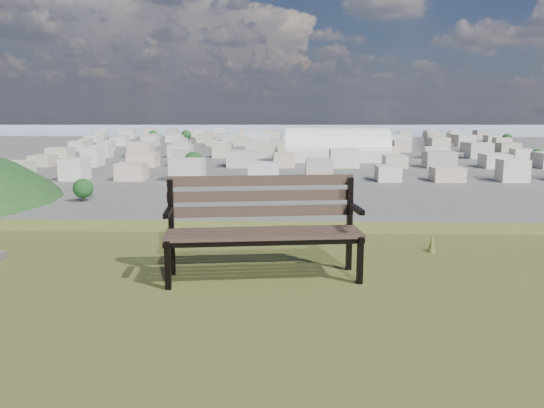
{
  "coord_description": "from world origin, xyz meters",
  "views": [
    {
      "loc": [
        0.96,
        -2.08,
        26.42
      ],
      "look_at": [
        0.74,
        4.25,
        25.3
      ],
      "focal_mm": 35.0,
      "sensor_mm": 36.0,
      "label": 1
    }
  ],
  "objects": [
    {
      "name": "city_trees",
      "position": [
        -26.39,
        319.0,
        4.83
      ],
      "size": [
        406.52,
        387.2,
        9.98
      ],
      "color": "#34291A",
      "rests_on": "ground"
    },
    {
      "name": "park_bench",
      "position": [
        0.72,
        2.35,
        25.48
      ],
      "size": [
        1.69,
        0.73,
        0.86
      ],
      "rotation": [
        0.0,
        0.0,
        0.13
      ],
      "color": "#422F26",
      "rests_on": "hilltop_mesa"
    },
    {
      "name": "far_hills",
      "position": [
        -60.92,
        1402.93,
        25.47
      ],
      "size": [
        2050.0,
        340.0,
        60.0
      ],
      "color": "#9BADC1",
      "rests_on": "ground"
    },
    {
      "name": "city_blocks",
      "position": [
        0.0,
        394.44,
        3.5
      ],
      "size": [
        395.0,
        361.0,
        7.0
      ],
      "color": "#BEB6A7",
      "rests_on": "ground"
    },
    {
      "name": "bay_water",
      "position": [
        0.0,
        900.0,
        0.0
      ],
      "size": [
        2400.0,
        700.0,
        0.12
      ],
      "primitive_type": "cube",
      "color": "gray",
      "rests_on": "ground"
    },
    {
      "name": "arena",
      "position": [
        25.33,
        281.09,
        5.41
      ],
      "size": [
        54.53,
        23.35,
        22.96
      ],
      "rotation": [
        0.0,
        0.0,
        0.01
      ],
      "color": "silver",
      "rests_on": "ground"
    }
  ]
}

